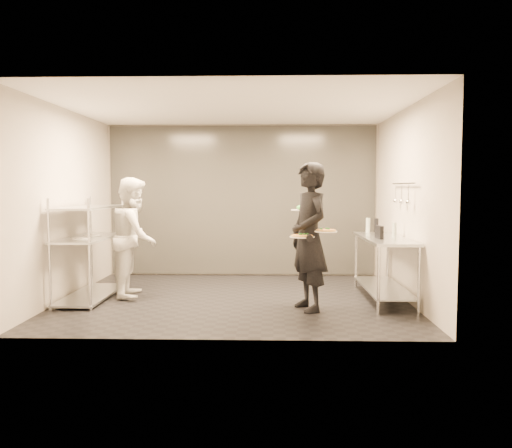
{
  "coord_description": "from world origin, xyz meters",
  "views": [
    {
      "loc": [
        0.52,
        -7.26,
        1.65
      ],
      "look_at": [
        0.31,
        0.12,
        1.1
      ],
      "focal_mm": 35.0,
      "sensor_mm": 36.0,
      "label": 1
    }
  ],
  "objects_px": {
    "pizza_plate_far": "(326,231)",
    "bottle_clear": "(394,229)",
    "salad_plate": "(301,209)",
    "pos_monitor": "(379,232)",
    "prep_counter": "(384,257)",
    "bottle_green": "(368,225)",
    "bottle_dark": "(376,225)",
    "pizza_plate_near": "(302,236)",
    "pass_rack": "(90,247)",
    "chef": "(134,237)",
    "waiter": "(309,237)"
  },
  "relations": [
    {
      "from": "prep_counter",
      "to": "pizza_plate_far",
      "type": "bearing_deg",
      "value": -137.88
    },
    {
      "from": "pos_monitor",
      "to": "bottle_dark",
      "type": "bearing_deg",
      "value": 75.62
    },
    {
      "from": "bottle_green",
      "to": "salad_plate",
      "type": "bearing_deg",
      "value": -137.55
    },
    {
      "from": "bottle_dark",
      "to": "salad_plate",
      "type": "bearing_deg",
      "value": -138.96
    },
    {
      "from": "pizza_plate_near",
      "to": "bottle_green",
      "type": "distance_m",
      "value": 1.94
    },
    {
      "from": "chef",
      "to": "bottle_green",
      "type": "xyz_separation_m",
      "value": [
        3.62,
        0.54,
        0.14
      ]
    },
    {
      "from": "pass_rack",
      "to": "bottle_dark",
      "type": "height_order",
      "value": "pass_rack"
    },
    {
      "from": "pizza_plate_near",
      "to": "bottle_clear",
      "type": "relative_size",
      "value": 1.56
    },
    {
      "from": "chef",
      "to": "pizza_plate_near",
      "type": "xyz_separation_m",
      "value": [
        2.47,
        -1.03,
        0.12
      ]
    },
    {
      "from": "salad_plate",
      "to": "bottle_green",
      "type": "xyz_separation_m",
      "value": [
        1.13,
        1.03,
        -0.31
      ]
    },
    {
      "from": "pass_rack",
      "to": "pos_monitor",
      "type": "relative_size",
      "value": 6.24
    },
    {
      "from": "prep_counter",
      "to": "pos_monitor",
      "type": "bearing_deg",
      "value": -120.95
    },
    {
      "from": "pass_rack",
      "to": "pos_monitor",
      "type": "height_order",
      "value": "pass_rack"
    },
    {
      "from": "bottle_green",
      "to": "bottle_dark",
      "type": "xyz_separation_m",
      "value": [
        0.15,
        0.08,
        -0.01
      ]
    },
    {
      "from": "pizza_plate_far",
      "to": "bottle_green",
      "type": "distance_m",
      "value": 1.79
    },
    {
      "from": "pizza_plate_far",
      "to": "bottle_clear",
      "type": "bearing_deg",
      "value": 41.15
    },
    {
      "from": "bottle_green",
      "to": "bottle_clear",
      "type": "height_order",
      "value": "bottle_green"
    },
    {
      "from": "waiter",
      "to": "pizza_plate_far",
      "type": "xyz_separation_m",
      "value": [
        0.2,
        -0.21,
        0.1
      ]
    },
    {
      "from": "pos_monitor",
      "to": "waiter",
      "type": "bearing_deg",
      "value": -161.27
    },
    {
      "from": "pos_monitor",
      "to": "pizza_plate_far",
      "type": "bearing_deg",
      "value": -146.25
    },
    {
      "from": "chef",
      "to": "salad_plate",
      "type": "bearing_deg",
      "value": -107.67
    },
    {
      "from": "pos_monitor",
      "to": "bottle_dark",
      "type": "relative_size",
      "value": 1.15
    },
    {
      "from": "salad_plate",
      "to": "bottle_clear",
      "type": "bearing_deg",
      "value": 17.27
    },
    {
      "from": "bottle_dark",
      "to": "pass_rack",
      "type": "bearing_deg",
      "value": -169.62
    },
    {
      "from": "pass_rack",
      "to": "chef",
      "type": "height_order",
      "value": "chef"
    },
    {
      "from": "prep_counter",
      "to": "waiter",
      "type": "height_order",
      "value": "waiter"
    },
    {
      "from": "pass_rack",
      "to": "bottle_dark",
      "type": "distance_m",
      "value": 4.46
    },
    {
      "from": "bottle_clear",
      "to": "bottle_dark",
      "type": "bearing_deg",
      "value": 100.26
    },
    {
      "from": "pass_rack",
      "to": "chef",
      "type": "bearing_deg",
      "value": 16.92
    },
    {
      "from": "pizza_plate_near",
      "to": "pos_monitor",
      "type": "height_order",
      "value": "pos_monitor"
    },
    {
      "from": "pass_rack",
      "to": "chef",
      "type": "xyz_separation_m",
      "value": [
        0.61,
        0.19,
        0.13
      ]
    },
    {
      "from": "pass_rack",
      "to": "bottle_green",
      "type": "height_order",
      "value": "pass_rack"
    },
    {
      "from": "pass_rack",
      "to": "chef",
      "type": "distance_m",
      "value": 0.65
    },
    {
      "from": "chef",
      "to": "pizza_plate_near",
      "type": "distance_m",
      "value": 2.68
    },
    {
      "from": "chef",
      "to": "salad_plate",
      "type": "height_order",
      "value": "chef"
    },
    {
      "from": "salad_plate",
      "to": "bottle_dark",
      "type": "distance_m",
      "value": 1.72
    },
    {
      "from": "pass_rack",
      "to": "pizza_plate_far",
      "type": "distance_m",
      "value": 3.5
    },
    {
      "from": "pos_monitor",
      "to": "prep_counter",
      "type": "bearing_deg",
      "value": 54.37
    },
    {
      "from": "bottle_dark",
      "to": "pos_monitor",
      "type": "bearing_deg",
      "value": -99.7
    },
    {
      "from": "pizza_plate_far",
      "to": "salad_plate",
      "type": "distance_m",
      "value": 0.66
    },
    {
      "from": "prep_counter",
      "to": "chef",
      "type": "relative_size",
      "value": 1.0
    },
    {
      "from": "bottle_clear",
      "to": "chef",
      "type": "bearing_deg",
      "value": 179.11
    },
    {
      "from": "waiter",
      "to": "prep_counter",
      "type": "bearing_deg",
      "value": 97.33
    },
    {
      "from": "pizza_plate_far",
      "to": "pos_monitor",
      "type": "distance_m",
      "value": 1.06
    },
    {
      "from": "pizza_plate_far",
      "to": "bottle_clear",
      "type": "relative_size",
      "value": 1.4
    },
    {
      "from": "salad_plate",
      "to": "pos_monitor",
      "type": "bearing_deg",
      "value": 5.82
    },
    {
      "from": "prep_counter",
      "to": "pos_monitor",
      "type": "xyz_separation_m",
      "value": [
        -0.12,
        -0.2,
        0.39
      ]
    },
    {
      "from": "pizza_plate_near",
      "to": "pizza_plate_far",
      "type": "relative_size",
      "value": 1.11
    },
    {
      "from": "prep_counter",
      "to": "waiter",
      "type": "distance_m",
      "value": 1.36
    },
    {
      "from": "chef",
      "to": "bottle_clear",
      "type": "xyz_separation_m",
      "value": [
        3.89,
        -0.06,
        0.13
      ]
    }
  ]
}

